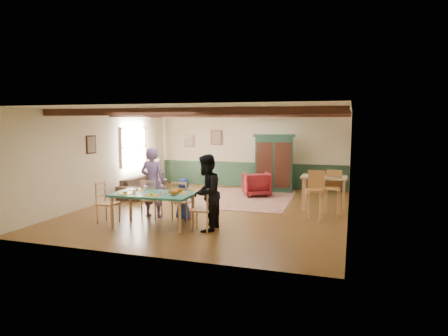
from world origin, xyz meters
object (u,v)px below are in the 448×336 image
(cat, at_px, (174,191))
(armoire, at_px, (274,163))
(bar_stool_right, at_px, (332,193))
(dining_chair_far_right, at_px, (182,200))
(armchair, at_px, (257,184))
(dining_chair_end_left, at_px, (108,203))
(dining_chair_end_right, at_px, (202,209))
(person_man, at_px, (153,182))
(person_child, at_px, (184,199))
(person_woman, at_px, (206,193))
(table_lamp, at_px, (156,166))
(counter_table, at_px, (324,195))
(end_table, at_px, (156,181))
(sofa, at_px, (143,186))
(dining_table, at_px, (153,210))
(bar_stool_left, at_px, (314,197))
(dining_chair_far_left, at_px, (152,199))

(cat, height_order, armoire, armoire)
(bar_stool_right, bearing_deg, dining_chair_far_right, -148.65)
(cat, bearing_deg, armchair, 78.10)
(cat, xyz_separation_m, bar_stool_right, (3.29, 2.43, -0.28))
(dining_chair_end_left, xyz_separation_m, armchair, (2.57, 4.43, -0.10))
(dining_chair_far_right, xyz_separation_m, armchair, (1.00, 3.66, -0.10))
(dining_chair_end_right, bearing_deg, person_man, -117.30)
(person_child, bearing_deg, person_man, 0.00)
(person_woman, relative_size, armoire, 0.86)
(table_lamp, relative_size, counter_table, 0.44)
(cat, relative_size, armoire, 0.19)
(dining_chair_end_right, distance_m, end_table, 5.90)
(person_woman, distance_m, cat, 0.72)
(dining_chair_far_right, distance_m, dining_chair_end_right, 1.06)
(sofa, bearing_deg, person_man, -147.40)
(end_table, distance_m, table_lamp, 0.53)
(table_lamp, xyz_separation_m, bar_stool_right, (6.23, -2.39, -0.23))
(dining_chair_far_right, height_order, table_lamp, table_lamp)
(armchair, bearing_deg, cat, 54.50)
(cat, relative_size, counter_table, 0.32)
(dining_table, distance_m, dining_chair_far_right, 0.85)
(dining_chair_end_left, bearing_deg, end_table, 12.66)
(cat, distance_m, table_lamp, 5.65)
(bar_stool_left, bearing_deg, sofa, 167.96)
(end_table, bearing_deg, counter_table, -19.49)
(person_child, height_order, armoire, armoire)
(bar_stool_left, height_order, bar_stool_right, bar_stool_left)
(dining_table, bearing_deg, dining_chair_end_left, -178.49)
(dining_chair_end_left, bearing_deg, dining_table, -90.00)
(dining_chair_far_left, bearing_deg, bar_stool_left, -168.95)
(person_child, height_order, counter_table, person_child)
(armoire, height_order, bar_stool_left, armoire)
(dining_chair_end_left, height_order, person_woman, person_woman)
(dining_chair_far_right, xyz_separation_m, dining_chair_end_left, (-1.57, -0.78, 0.00))
(armoire, bearing_deg, dining_chair_end_left, -124.68)
(dining_chair_far_left, xyz_separation_m, dining_chair_far_right, (0.82, 0.02, 0.00))
(dining_table, xyz_separation_m, armchair, (1.39, 4.40, -0.00))
(dining_table, relative_size, dining_chair_end_left, 1.89)
(armoire, bearing_deg, dining_chair_far_left, -121.37)
(sofa, distance_m, bar_stool_left, 5.91)
(person_man, height_order, bar_stool_left, person_man)
(counter_table, bearing_deg, dining_chair_end_left, -151.13)
(dining_table, relative_size, counter_table, 1.58)
(person_man, bearing_deg, dining_chair_far_right, 174.29)
(table_lamp, bearing_deg, end_table, 0.00)
(person_woman, relative_size, bar_stool_left, 1.39)
(dining_chair_far_left, xyz_separation_m, counter_table, (4.04, 1.88, -0.00))
(dining_table, distance_m, person_man, 1.04)
(dining_chair_end_left, height_order, person_man, person_man)
(dining_chair_far_left, xyz_separation_m, table_lamp, (-1.95, 4.00, 0.32))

